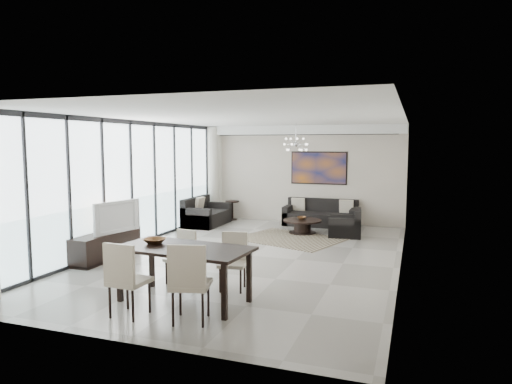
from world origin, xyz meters
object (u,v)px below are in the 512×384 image
at_px(coffee_table, 302,226).
at_px(dining_table, 184,253).
at_px(sofa_main, 321,217).
at_px(tv_console, 106,245).
at_px(television, 114,216).

xyz_separation_m(coffee_table, dining_table, (-0.43, -5.76, 0.55)).
relative_size(coffee_table, dining_table, 0.49).
relative_size(sofa_main, tv_console, 1.18).
bearing_deg(coffee_table, sofa_main, 80.16).
bearing_deg(television, sofa_main, -18.02).
relative_size(coffee_table, sofa_main, 0.49).
distance_m(sofa_main, tv_console, 6.30).
height_order(sofa_main, television, television).
height_order(tv_console, television, television).
height_order(coffee_table, sofa_main, sofa_main).
xyz_separation_m(coffee_table, television, (-3.03, -3.92, 0.68)).
bearing_deg(coffee_table, tv_console, -128.64).
distance_m(sofa_main, dining_table, 7.11).
relative_size(sofa_main, television, 1.84).
bearing_deg(coffee_table, television, -127.70).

